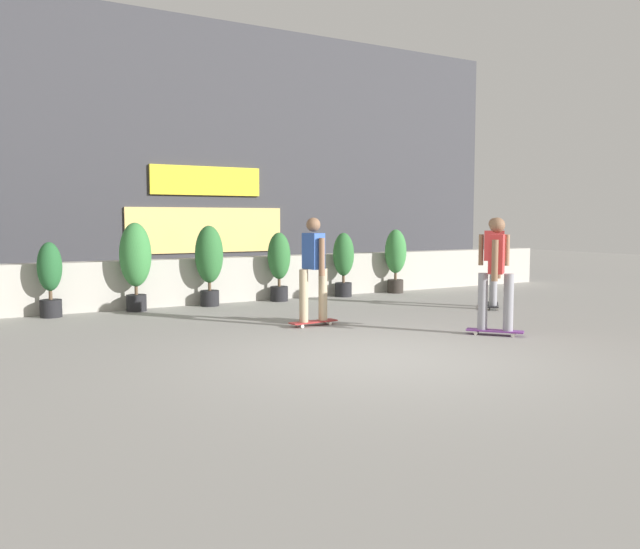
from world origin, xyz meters
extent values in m
plane|color=gray|center=(0.00, 0.00, 0.00)|extent=(48.00, 48.00, 0.00)
cube|color=#B2ADA3|center=(0.00, 6.00, 0.45)|extent=(18.00, 0.40, 0.90)
cube|color=#38383D|center=(0.00, 10.00, 3.25)|extent=(20.00, 2.00, 6.50)
cube|color=yellow|center=(1.17, 8.96, 2.60)|extent=(2.80, 0.08, 0.70)
cube|color=#F2CC72|center=(1.17, 8.97, 1.40)|extent=(4.00, 0.06, 1.10)
cylinder|color=black|center=(-2.95, 5.55, 0.15)|extent=(0.36, 0.36, 0.30)
cylinder|color=brown|center=(-2.95, 5.55, 0.38)|extent=(0.06, 0.06, 0.15)
ellipsoid|color=#235B2D|center=(-2.95, 5.55, 0.87)|extent=(0.41, 0.41, 0.83)
cylinder|color=black|center=(-1.50, 5.55, 0.15)|extent=(0.36, 0.36, 0.30)
cylinder|color=brown|center=(-1.50, 5.55, 0.38)|extent=(0.06, 0.06, 0.15)
ellipsoid|color=#387F3D|center=(-1.50, 5.55, 1.03)|extent=(0.57, 0.57, 1.16)
cylinder|color=black|center=(-0.09, 5.55, 0.15)|extent=(0.36, 0.36, 0.30)
cylinder|color=brown|center=(-0.09, 5.55, 0.38)|extent=(0.06, 0.06, 0.15)
ellipsoid|color=#2D6B33|center=(-0.09, 5.55, 1.00)|extent=(0.54, 0.54, 1.10)
cylinder|color=black|center=(1.42, 5.55, 0.15)|extent=(0.36, 0.36, 0.30)
cylinder|color=brown|center=(1.42, 5.55, 0.38)|extent=(0.06, 0.06, 0.15)
ellipsoid|color=#2D6B33|center=(1.42, 5.55, 0.93)|extent=(0.46, 0.46, 0.95)
cylinder|color=black|center=(2.97, 5.55, 0.15)|extent=(0.36, 0.36, 0.30)
cylinder|color=brown|center=(2.97, 5.55, 0.38)|extent=(0.06, 0.06, 0.15)
ellipsoid|color=#2D6B33|center=(2.97, 5.55, 0.91)|extent=(0.45, 0.45, 0.93)
cylinder|color=#2D2823|center=(4.37, 5.55, 0.15)|extent=(0.36, 0.36, 0.30)
cylinder|color=brown|center=(4.37, 5.55, 0.38)|extent=(0.06, 0.06, 0.15)
ellipsoid|color=#387F3D|center=(4.37, 5.55, 0.94)|extent=(0.48, 0.48, 0.99)
cube|color=black|center=(4.38, 2.54, 0.07)|extent=(0.71, 0.71, 0.02)
cylinder|color=silver|center=(4.26, 2.29, 0.03)|extent=(0.06, 0.06, 0.06)
cylinder|color=silver|center=(4.14, 2.41, 0.03)|extent=(0.06, 0.06, 0.06)
cylinder|color=silver|center=(4.62, 2.66, 0.03)|extent=(0.06, 0.06, 0.06)
cylinder|color=silver|center=(4.51, 2.78, 0.03)|extent=(0.06, 0.06, 0.06)
cylinder|color=gray|center=(4.26, 2.41, 0.49)|extent=(0.14, 0.14, 0.82)
cylinder|color=gray|center=(4.51, 2.66, 0.49)|extent=(0.14, 0.14, 0.82)
cube|color=red|center=(4.38, 2.54, 1.18)|extent=(0.40, 0.40, 0.56)
sphere|color=#9E7051|center=(4.38, 2.54, 1.59)|extent=(0.22, 0.22, 0.22)
cylinder|color=#9E7051|center=(4.55, 2.37, 1.10)|extent=(0.09, 0.09, 0.58)
cylinder|color=#9E7051|center=(4.22, 2.70, 1.10)|extent=(0.09, 0.09, 0.58)
cube|color=maroon|center=(0.45, 2.47, 0.07)|extent=(0.81, 0.25, 0.02)
cylinder|color=silver|center=(0.71, 2.57, 0.03)|extent=(0.06, 0.03, 0.06)
cylinder|color=silver|center=(0.72, 2.41, 0.03)|extent=(0.06, 0.03, 0.06)
cylinder|color=silver|center=(0.19, 2.53, 0.03)|extent=(0.06, 0.03, 0.06)
cylinder|color=silver|center=(0.20, 2.37, 0.03)|extent=(0.06, 0.03, 0.06)
cylinder|color=tan|center=(0.63, 2.48, 0.49)|extent=(0.14, 0.14, 0.82)
cylinder|color=tan|center=(0.27, 2.46, 0.49)|extent=(0.14, 0.14, 0.82)
cube|color=#3359B2|center=(0.45, 2.47, 1.18)|extent=(0.22, 0.37, 0.56)
sphere|color=brown|center=(0.45, 2.47, 1.59)|extent=(0.22, 0.22, 0.22)
cylinder|color=brown|center=(0.44, 2.70, 1.10)|extent=(0.09, 0.09, 0.58)
cylinder|color=brown|center=(0.47, 2.23, 1.10)|extent=(0.09, 0.09, 0.58)
cube|color=#72338C|center=(2.29, 0.41, 0.07)|extent=(0.66, 0.75, 0.02)
cylinder|color=silver|center=(2.06, 0.56, 0.03)|extent=(0.06, 0.06, 0.06)
cylinder|color=silver|center=(2.19, 0.67, 0.03)|extent=(0.06, 0.06, 0.06)
cylinder|color=silver|center=(2.39, 0.16, 0.03)|extent=(0.06, 0.06, 0.06)
cylinder|color=silver|center=(2.52, 0.26, 0.03)|extent=(0.06, 0.06, 0.06)
cylinder|color=gray|center=(2.18, 0.55, 0.49)|extent=(0.14, 0.14, 0.82)
cylinder|color=gray|center=(2.40, 0.27, 0.49)|extent=(0.14, 0.14, 0.82)
cube|color=red|center=(2.29, 0.41, 1.18)|extent=(0.41, 0.38, 0.56)
sphere|color=brown|center=(2.29, 0.41, 1.59)|extent=(0.22, 0.22, 0.22)
cylinder|color=brown|center=(2.11, 0.26, 1.10)|extent=(0.09, 0.09, 0.58)
cylinder|color=brown|center=(2.47, 0.56, 1.10)|extent=(0.09, 0.09, 0.58)
camera|label=1|loc=(-4.66, -6.42, 1.68)|focal=37.06mm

